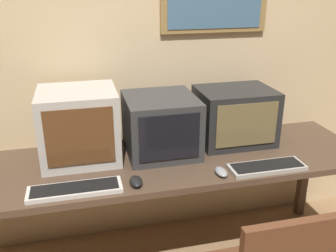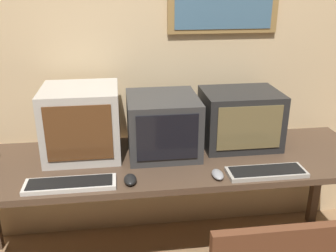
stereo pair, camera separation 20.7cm
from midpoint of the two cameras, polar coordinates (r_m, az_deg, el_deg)
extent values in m
cube|color=#D1B284|center=(2.39, 1.11, 11.76)|extent=(8.00, 0.05, 2.60)
cube|color=olive|center=(2.41, 11.08, 18.15)|extent=(0.69, 0.02, 0.38)
cube|color=#42667F|center=(2.40, 11.18, 18.13)|extent=(0.61, 0.01, 0.33)
cube|color=#4C3828|center=(2.16, 2.76, -5.47)|extent=(2.34, 0.68, 0.04)
cube|color=#4C3828|center=(2.96, 23.62, -7.59)|extent=(0.06, 0.06, 0.71)
cube|color=#B7B2A8|center=(2.17, -10.34, 0.61)|extent=(0.42, 0.39, 0.40)
cube|color=#563319|center=(1.98, -10.56, -1.20)|extent=(0.35, 0.01, 0.31)
cube|color=#333333|center=(2.18, 1.89, 0.20)|extent=(0.40, 0.43, 0.34)
cube|color=black|center=(1.98, 2.91, -1.87)|extent=(0.33, 0.01, 0.26)
cube|color=black|center=(2.34, 13.39, 1.12)|extent=(0.46, 0.35, 0.34)
cube|color=brown|center=(2.18, 15.03, -0.36)|extent=(0.37, 0.01, 0.26)
cube|color=beige|center=(1.91, -11.67, -8.78)|extent=(0.45, 0.14, 0.02)
cube|color=black|center=(1.90, -11.70, -8.44)|extent=(0.42, 0.11, 0.00)
cube|color=#A8A399|center=(2.08, 17.56, -6.80)|extent=(0.42, 0.14, 0.02)
cube|color=black|center=(2.07, 17.60, -6.49)|extent=(0.38, 0.12, 0.00)
ellipsoid|color=black|center=(1.90, -2.67, -8.24)|extent=(0.06, 0.11, 0.04)
ellipsoid|color=gray|center=(1.98, 10.58, -7.34)|extent=(0.06, 0.11, 0.03)
camera|label=1|loc=(0.10, -87.14, 1.12)|focal=40.00mm
camera|label=2|loc=(0.10, 92.86, -1.12)|focal=40.00mm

